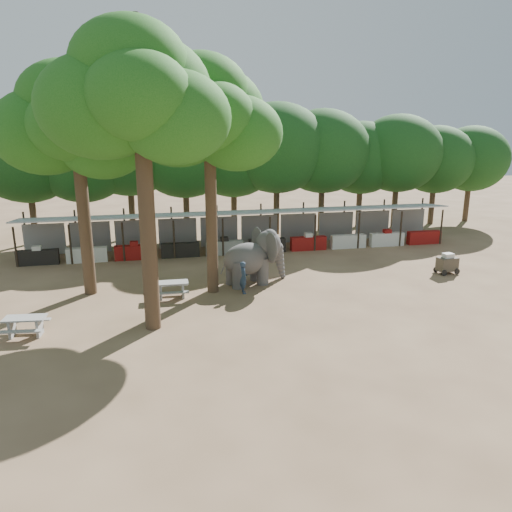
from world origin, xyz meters
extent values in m
plane|color=brown|center=(0.00, 0.00, 0.00)|extent=(100.00, 100.00, 0.00)
cube|color=#A2A4AA|center=(0.00, 14.00, 2.50)|extent=(28.00, 2.99, 0.39)
cylinder|color=#2D2319|center=(-12.60, 12.65, 1.20)|extent=(0.12, 0.12, 2.40)
cylinder|color=#2D2319|center=(-12.60, 15.35, 1.40)|extent=(0.12, 0.12, 2.80)
cube|color=black|center=(-12.60, 12.90, 0.45)|extent=(2.38, 0.50, 0.90)
cube|color=gray|center=(-12.60, 15.30, 1.00)|extent=(2.52, 0.12, 2.00)
cylinder|color=#2D2319|center=(-9.80, 12.65, 1.20)|extent=(0.12, 0.12, 2.40)
cylinder|color=#2D2319|center=(-9.80, 15.35, 1.40)|extent=(0.12, 0.12, 2.80)
cube|color=silver|center=(-9.80, 12.90, 0.45)|extent=(2.38, 0.50, 0.90)
cube|color=gray|center=(-9.80, 15.30, 1.00)|extent=(2.52, 0.12, 2.00)
cylinder|color=#2D2319|center=(-7.00, 12.65, 1.20)|extent=(0.12, 0.12, 2.40)
cylinder|color=#2D2319|center=(-7.00, 15.35, 1.40)|extent=(0.12, 0.12, 2.80)
cube|color=maroon|center=(-7.00, 12.90, 0.45)|extent=(2.38, 0.50, 0.90)
cube|color=gray|center=(-7.00, 15.30, 1.00)|extent=(2.52, 0.12, 2.00)
cylinder|color=#2D2319|center=(-4.20, 12.65, 1.20)|extent=(0.12, 0.12, 2.40)
cylinder|color=#2D2319|center=(-4.20, 15.35, 1.40)|extent=(0.12, 0.12, 2.80)
cube|color=black|center=(-4.20, 12.90, 0.45)|extent=(2.38, 0.50, 0.90)
cube|color=gray|center=(-4.20, 15.30, 1.00)|extent=(2.52, 0.12, 2.00)
cylinder|color=#2D2319|center=(-1.40, 12.65, 1.20)|extent=(0.12, 0.12, 2.40)
cylinder|color=#2D2319|center=(-1.40, 15.35, 1.40)|extent=(0.12, 0.12, 2.80)
cube|color=gray|center=(-1.40, 12.90, 0.45)|extent=(2.38, 0.50, 0.90)
cube|color=gray|center=(-1.40, 15.30, 1.00)|extent=(2.52, 0.12, 2.00)
cylinder|color=#2D2319|center=(1.40, 12.65, 1.20)|extent=(0.12, 0.12, 2.40)
cylinder|color=#2D2319|center=(1.40, 15.35, 1.40)|extent=(0.12, 0.12, 2.80)
cube|color=black|center=(1.40, 12.90, 0.45)|extent=(2.38, 0.50, 0.90)
cube|color=gray|center=(1.40, 15.30, 1.00)|extent=(2.52, 0.12, 2.00)
cylinder|color=#2D2319|center=(4.20, 12.65, 1.20)|extent=(0.12, 0.12, 2.40)
cylinder|color=#2D2319|center=(4.20, 15.35, 1.40)|extent=(0.12, 0.12, 2.80)
cube|color=maroon|center=(4.20, 12.90, 0.45)|extent=(2.38, 0.50, 0.90)
cube|color=gray|center=(4.20, 15.30, 1.00)|extent=(2.52, 0.12, 2.00)
cylinder|color=#2D2319|center=(7.00, 12.65, 1.20)|extent=(0.12, 0.12, 2.40)
cylinder|color=#2D2319|center=(7.00, 15.35, 1.40)|extent=(0.12, 0.12, 2.80)
cube|color=silver|center=(7.00, 12.90, 0.45)|extent=(2.38, 0.50, 0.90)
cube|color=gray|center=(7.00, 15.30, 1.00)|extent=(2.52, 0.12, 2.00)
cylinder|color=#2D2319|center=(9.80, 12.65, 1.20)|extent=(0.12, 0.12, 2.40)
cylinder|color=#2D2319|center=(9.80, 15.35, 1.40)|extent=(0.12, 0.12, 2.80)
cube|color=silver|center=(9.80, 12.90, 0.45)|extent=(2.38, 0.50, 0.90)
cube|color=gray|center=(9.80, 15.30, 1.00)|extent=(2.52, 0.12, 2.00)
cylinder|color=#2D2319|center=(12.60, 12.65, 1.20)|extent=(0.12, 0.12, 2.40)
cylinder|color=#2D2319|center=(12.60, 15.35, 1.40)|extent=(0.12, 0.12, 2.80)
cube|color=maroon|center=(12.60, 12.90, 0.45)|extent=(2.38, 0.50, 0.90)
cube|color=gray|center=(12.60, 15.30, 1.00)|extent=(2.52, 0.12, 2.00)
cylinder|color=#332316|center=(-9.00, 7.00, 4.60)|extent=(0.60, 0.60, 9.20)
cone|color=#332316|center=(-9.00, 7.00, 9.20)|extent=(0.57, 0.57, 2.88)
ellipsoid|color=#154E11|center=(-10.40, 7.30, 7.82)|extent=(4.80, 4.80, 3.94)
ellipsoid|color=#154E11|center=(-7.80, 6.40, 7.42)|extent=(4.20, 4.20, 3.44)
ellipsoid|color=#154E11|center=(-8.80, 8.10, 8.42)|extent=(5.20, 5.20, 4.26)
ellipsoid|color=#154E11|center=(-9.00, 5.70, 8.12)|extent=(3.80, 3.80, 3.12)
ellipsoid|color=#154E11|center=(-9.30, 7.20, 9.22)|extent=(4.40, 4.40, 3.61)
cylinder|color=#332316|center=(-6.00, 2.00, 5.20)|extent=(0.64, 0.64, 10.40)
cone|color=#332316|center=(-6.00, 2.00, 10.40)|extent=(0.61, 0.61, 3.25)
ellipsoid|color=#154E11|center=(-7.40, 2.30, 8.84)|extent=(4.80, 4.80, 3.94)
ellipsoid|color=#154E11|center=(-4.80, 1.40, 8.44)|extent=(4.20, 4.20, 3.44)
ellipsoid|color=#154E11|center=(-5.80, 3.10, 9.44)|extent=(5.20, 5.20, 4.26)
ellipsoid|color=#154E11|center=(-6.00, 0.70, 9.14)|extent=(3.80, 3.80, 3.12)
ellipsoid|color=#154E11|center=(-6.30, 2.20, 10.24)|extent=(4.40, 4.40, 3.61)
cylinder|color=#332316|center=(-3.00, 6.00, 4.80)|extent=(0.56, 0.56, 9.60)
cone|color=#332316|center=(-3.00, 6.00, 9.60)|extent=(0.53, 0.53, 3.00)
ellipsoid|color=#154E11|center=(-4.40, 6.30, 8.16)|extent=(4.80, 4.80, 3.94)
ellipsoid|color=#154E11|center=(-1.80, 5.40, 7.76)|extent=(4.20, 4.20, 3.44)
ellipsoid|color=#154E11|center=(-2.80, 7.10, 8.76)|extent=(5.20, 5.20, 4.26)
ellipsoid|color=#154E11|center=(-3.00, 4.70, 8.46)|extent=(3.80, 3.80, 3.12)
ellipsoid|color=#154E11|center=(-3.30, 6.20, 9.56)|extent=(4.40, 4.40, 3.61)
cylinder|color=#332316|center=(-13.33, 19.00, 1.87)|extent=(0.44, 0.44, 3.74)
ellipsoid|color=#123514|center=(-13.33, 19.00, 5.53)|extent=(6.46, 5.95, 5.61)
cylinder|color=#332316|center=(-10.00, 19.00, 1.87)|extent=(0.44, 0.44, 3.74)
ellipsoid|color=#123514|center=(-10.00, 19.00, 5.53)|extent=(6.46, 5.95, 5.61)
cylinder|color=#332316|center=(-6.67, 19.00, 1.87)|extent=(0.44, 0.44, 3.74)
ellipsoid|color=#123514|center=(-6.67, 19.00, 5.53)|extent=(6.46, 5.95, 5.61)
cylinder|color=#332316|center=(-3.33, 19.00, 1.87)|extent=(0.44, 0.44, 3.74)
ellipsoid|color=#123514|center=(-3.33, 19.00, 5.53)|extent=(6.46, 5.95, 5.61)
cylinder|color=#332316|center=(0.00, 19.00, 1.87)|extent=(0.44, 0.44, 3.74)
ellipsoid|color=#123514|center=(0.00, 19.00, 5.53)|extent=(6.46, 5.95, 5.61)
cylinder|color=#332316|center=(3.33, 19.00, 1.87)|extent=(0.44, 0.44, 3.74)
ellipsoid|color=#123514|center=(3.33, 19.00, 5.53)|extent=(6.46, 5.95, 5.61)
cylinder|color=#332316|center=(6.67, 19.00, 1.87)|extent=(0.44, 0.44, 3.74)
ellipsoid|color=#123514|center=(6.67, 19.00, 5.53)|extent=(6.46, 5.95, 5.61)
cylinder|color=#332316|center=(10.00, 19.00, 1.87)|extent=(0.44, 0.44, 3.74)
ellipsoid|color=#123514|center=(10.00, 19.00, 5.53)|extent=(6.46, 5.95, 5.61)
cylinder|color=#332316|center=(13.33, 19.00, 1.87)|extent=(0.44, 0.44, 3.74)
ellipsoid|color=#123514|center=(13.33, 19.00, 5.53)|extent=(6.46, 5.95, 5.61)
cylinder|color=#332316|center=(16.67, 19.00, 1.87)|extent=(0.44, 0.44, 3.74)
ellipsoid|color=#123514|center=(16.67, 19.00, 5.53)|extent=(6.46, 5.95, 5.61)
cylinder|color=#332316|center=(20.00, 19.00, 1.87)|extent=(0.44, 0.44, 3.74)
ellipsoid|color=#123514|center=(20.00, 19.00, 5.53)|extent=(6.46, 5.95, 5.61)
ellipsoid|color=#403E3E|center=(-1.10, 6.79, 1.37)|extent=(2.93, 2.17, 1.69)
cylinder|color=#403E3E|center=(-1.69, 6.21, 0.71)|extent=(0.74, 0.74, 1.42)
cylinder|color=#403E3E|center=(-1.90, 6.99, 0.71)|extent=(0.74, 0.74, 1.42)
cylinder|color=#403E3E|center=(-0.30, 6.60, 0.71)|extent=(0.74, 0.74, 1.42)
cylinder|color=#403E3E|center=(-0.52, 7.37, 0.71)|extent=(0.74, 0.74, 1.42)
ellipsoid|color=#403E3E|center=(0.09, 7.13, 1.97)|extent=(1.71, 1.51, 1.57)
ellipsoid|color=#403E3E|center=(0.07, 6.32, 2.01)|extent=(0.58, 1.30, 1.61)
ellipsoid|color=#403E3E|center=(-0.34, 7.80, 2.01)|extent=(0.58, 1.30, 1.61)
cone|color=#403E3E|center=(0.83, 7.33, 0.89)|extent=(0.79, 0.79, 1.77)
imported|color=#26384C|center=(-1.53, 5.45, 0.81)|extent=(0.40, 0.59, 1.62)
cube|color=gray|center=(-10.98, 2.19, 0.76)|extent=(1.66, 0.90, 0.06)
cube|color=gray|center=(-11.50, 2.25, 0.37)|extent=(0.17, 0.64, 0.74)
cube|color=gray|center=(-10.45, 2.14, 0.37)|extent=(0.17, 0.64, 0.74)
cube|color=gray|center=(-11.04, 1.62, 0.44)|extent=(1.61, 0.43, 0.05)
cube|color=gray|center=(-10.91, 2.77, 0.44)|extent=(1.61, 0.43, 0.05)
cube|color=gray|center=(-5.06, 5.50, 0.76)|extent=(1.60, 0.77, 0.06)
cube|color=gray|center=(-5.59, 5.51, 0.37)|extent=(0.12, 0.64, 0.74)
cube|color=gray|center=(-4.53, 5.49, 0.37)|extent=(0.12, 0.64, 0.74)
cube|color=gray|center=(-5.08, 4.92, 0.44)|extent=(1.59, 0.30, 0.05)
cube|color=gray|center=(-5.05, 6.08, 0.44)|extent=(1.59, 0.30, 0.05)
cube|color=#393126|center=(10.23, 6.32, 0.54)|extent=(1.16, 0.78, 0.76)
cylinder|color=black|center=(9.85, 5.91, 0.16)|extent=(0.33, 0.10, 0.33)
cylinder|color=black|center=(10.71, 6.02, 0.16)|extent=(0.33, 0.10, 0.33)
cylinder|color=black|center=(9.76, 6.62, 0.16)|extent=(0.33, 0.10, 0.33)
cylinder|color=black|center=(10.62, 6.73, 0.16)|extent=(0.33, 0.10, 0.33)
cube|color=silver|center=(10.23, 6.32, 1.03)|extent=(0.59, 0.50, 0.27)
camera|label=1|loc=(-5.78, -17.70, 8.36)|focal=35.00mm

